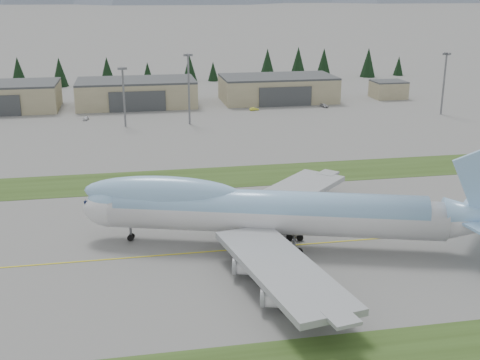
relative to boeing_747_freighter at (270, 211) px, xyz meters
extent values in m
plane|color=slate|center=(-6.19, -0.34, -7.09)|extent=(7000.00, 7000.00, 0.00)
cube|color=#304719|center=(-6.19, 44.66, -7.09)|extent=(400.00, 18.00, 0.08)
cube|color=gold|center=(-6.19, -0.34, -7.09)|extent=(400.00, 0.40, 0.02)
cylinder|color=silver|center=(0.78, -0.24, -0.69)|extent=(61.12, 24.90, 7.16)
cylinder|color=#91C1ED|center=(-0.28, 0.08, 0.63)|extent=(56.74, 23.08, 6.61)
ellipsoid|color=silver|center=(-28.74, 8.78, -0.69)|extent=(13.06, 10.20, 7.16)
ellipsoid|color=#91C1ED|center=(-28.74, 8.78, 0.63)|extent=(10.95, 8.61, 6.07)
ellipsoid|color=#91C1ED|center=(-19.25, 5.88, 2.72)|extent=(30.87, 14.71, 6.61)
cube|color=#0C1433|center=(-32.43, 9.91, 0.74)|extent=(3.10, 3.43, 1.43)
cone|color=silver|center=(35.56, -10.87, -0.69)|extent=(14.70, 10.58, 7.02)
cone|color=#91C1ED|center=(35.56, -10.87, 0.63)|extent=(13.46, 9.66, 6.39)
cube|color=#999CA0|center=(8.20, 16.51, -2.68)|extent=(30.78, 30.78, 1.10)
cube|color=#999CA0|center=(-2.43, -18.27, -2.68)|extent=(16.59, 34.46, 1.10)
cylinder|color=silver|center=(2.06, 13.78, -4.77)|extent=(6.29, 4.31, 2.76)
cylinder|color=silver|center=(10.22, 22.00, -4.77)|extent=(6.29, 4.31, 2.76)
cylinder|color=silver|center=(-5.99, -12.57, -4.77)|extent=(6.29, 4.31, 2.76)
cylinder|color=silver|center=(-3.82, -23.96, -4.77)|extent=(6.29, 4.31, 2.76)
cylinder|color=slate|center=(-25.57, 7.82, -5.76)|extent=(0.61, 0.61, 2.65)
cylinder|color=slate|center=(0.16, 3.41, -5.65)|extent=(0.77, 0.77, 2.87)
cylinder|color=slate|center=(-1.77, -2.92, -5.65)|extent=(0.77, 0.77, 2.87)
cylinder|color=slate|center=(5.43, 1.80, -5.65)|extent=(0.77, 0.77, 2.87)
cylinder|color=slate|center=(3.50, -4.53, -5.65)|extent=(0.77, 0.77, 2.87)
cylinder|color=black|center=(-25.70, 7.40, -6.48)|extent=(1.27, 0.72, 1.21)
cylinder|color=black|center=(-25.45, 8.24, -6.48)|extent=(1.27, 0.72, 1.21)
cylinder|color=black|center=(0.16, 3.41, -6.43)|extent=(1.43, 0.91, 1.32)
cylinder|color=black|center=(-1.77, -2.92, -6.43)|extent=(1.43, 0.91, 1.32)
cylinder|color=black|center=(5.43, 1.80, -6.43)|extent=(1.43, 0.91, 1.32)
cylinder|color=black|center=(3.50, -4.53, -6.43)|extent=(1.43, 0.91, 1.32)
cube|color=gray|center=(-21.19, 149.66, -2.09)|extent=(48.00, 26.00, 10.00)
cube|color=#3A3D3F|center=(-21.19, 149.66, 3.31)|extent=(48.00, 26.00, 0.80)
cube|color=#3A3D3F|center=(-21.19, 136.36, -3.09)|extent=(22.08, 0.60, 8.00)
cube|color=gray|center=(38.81, 149.66, -2.09)|extent=(48.00, 26.00, 10.00)
cube|color=#3A3D3F|center=(38.81, 149.66, 3.31)|extent=(48.00, 26.00, 0.80)
cube|color=#3A3D3F|center=(38.81, 136.36, -3.09)|extent=(22.08, 0.60, 8.00)
cube|color=gray|center=(88.81, 147.66, -3.59)|extent=(14.00, 12.00, 7.00)
cube|color=#3A3D3F|center=(88.81, 147.66, 0.21)|extent=(14.00, 12.00, 0.60)
cylinder|color=slate|center=(-26.13, 110.04, 2.83)|extent=(0.70, 0.70, 19.84)
cube|color=slate|center=(-26.13, 110.04, 13.15)|extent=(3.20, 3.20, 0.80)
cylinder|color=slate|center=(-3.47, 109.84, 4.90)|extent=(0.70, 0.70, 23.98)
cube|color=slate|center=(-3.47, 109.84, 17.29)|extent=(3.20, 3.20, 0.80)
cylinder|color=slate|center=(93.69, 109.34, 4.23)|extent=(0.70, 0.70, 22.63)
cube|color=slate|center=(93.69, 109.34, 15.94)|extent=(3.20, 3.20, 0.80)
imported|color=silver|center=(-40.54, 123.67, -7.09)|extent=(2.22, 4.14, 1.34)
imported|color=#D0D435|center=(24.41, 130.21, -7.09)|extent=(3.91, 1.89, 1.24)
imported|color=#9E9DA2|center=(53.97, 131.68, -7.09)|extent=(2.89, 4.92, 1.34)
cone|color=black|center=(-76.68, 208.06, 0.41)|extent=(8.39, 8.39, 14.99)
cone|color=black|center=(-57.31, 208.24, 0.03)|extent=(7.97, 7.97, 14.23)
cone|color=black|center=(-34.56, 214.92, -0.40)|extent=(7.50, 7.50, 13.38)
cone|color=black|center=(-14.20, 212.75, -1.82)|extent=(5.90, 5.90, 10.53)
cone|color=black|center=(7.53, 213.19, -0.18)|extent=(7.74, 7.74, 13.82)
cone|color=black|center=(19.82, 213.26, -2.08)|extent=(5.60, 5.60, 10.01)
cone|color=black|center=(47.72, 207.73, 1.32)|extent=(9.41, 9.41, 16.80)
cone|color=black|center=(65.71, 212.54, 1.40)|extent=(9.51, 9.51, 16.98)
cone|color=black|center=(81.02, 215.60, 0.79)|extent=(8.82, 8.82, 15.75)
cone|color=black|center=(105.53, 212.91, 0.79)|extent=(8.82, 8.82, 15.75)
cone|color=black|center=(124.73, 215.52, -1.85)|extent=(5.87, 5.87, 10.48)
camera|label=1|loc=(-24.54, -101.24, 39.21)|focal=45.00mm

